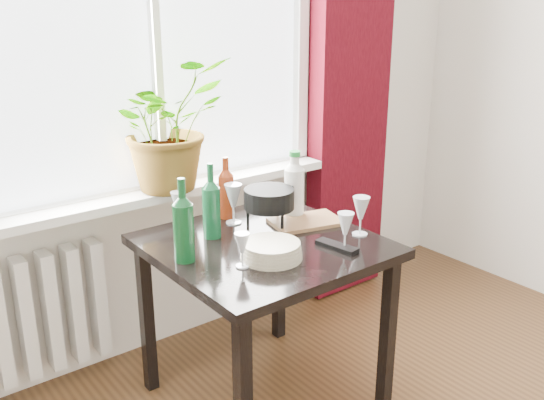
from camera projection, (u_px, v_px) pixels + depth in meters
window at (152, 15)px, 2.61m from camera, size 1.72×0.08×1.62m
windowsill at (169, 190)px, 2.81m from camera, size 1.72×0.20×0.04m
curtain at (351, 71)px, 3.28m from camera, size 0.50×0.12×2.56m
radiator at (12, 323)px, 2.54m from camera, size 0.80×0.10×0.55m
table at (264, 262)px, 2.47m from camera, size 0.85×0.85×0.74m
potted_plant at (167, 125)px, 2.68m from camera, size 0.60×0.54×0.59m
wine_bottle_left at (183, 220)px, 2.22m from camera, size 0.09×0.09×0.33m
wine_bottle_right at (211, 201)px, 2.44m from camera, size 0.07×0.07×0.32m
bottle_amber at (226, 187)px, 2.67m from camera, size 0.07×0.07×0.28m
cleaning_bottle at (294, 184)px, 2.67m from camera, size 0.10×0.10×0.31m
wineglass_front_right at (345, 231)px, 2.34m from camera, size 0.08×0.08×0.16m
wineglass_far_right at (361, 215)px, 2.49m from camera, size 0.09×0.09×0.17m
wineglass_back_center at (233, 203)px, 2.61m from camera, size 0.08×0.08×0.18m
wineglass_back_left at (179, 209)px, 2.59m from camera, size 0.07×0.07×0.16m
wineglass_front_left at (242, 250)px, 2.19m from camera, size 0.07×0.07×0.13m
plate_stack at (271, 251)px, 2.28m from camera, size 0.28×0.28×0.06m
fondue_pot at (269, 207)px, 2.58m from camera, size 0.29×0.27×0.17m
tv_remote at (337, 246)px, 2.37m from camera, size 0.08×0.19×0.02m
cutting_board at (306, 222)px, 2.64m from camera, size 0.34×0.26×0.02m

